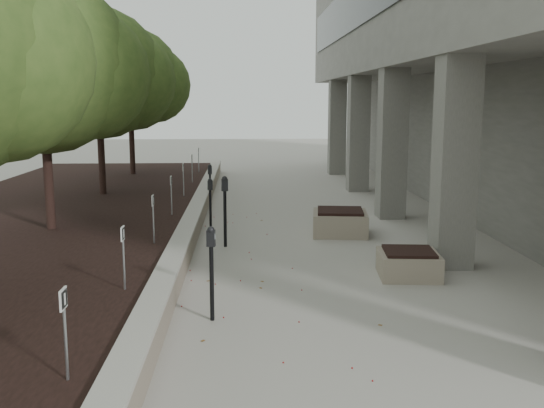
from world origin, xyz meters
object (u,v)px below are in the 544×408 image
object	(u,v)px
parking_meter_3	(225,212)
parking_meter_4	(210,206)
parking_meter_5	(210,188)
planter_back	(340,222)
crabapple_tree_3	(44,103)
crabapple_tree_4	(99,102)
crabapple_tree_5	(130,101)
parking_meter_2	(212,274)
planter_front	(409,263)

from	to	relation	value
parking_meter_3	parking_meter_4	world-z (taller)	parking_meter_3
parking_meter_5	planter_back	bearing A→B (deg)	-46.97
crabapple_tree_3	planter_back	size ratio (longest dim) A/B	4.27
crabapple_tree_4	parking_meter_5	world-z (taller)	crabapple_tree_4
crabapple_tree_5	parking_meter_3	distance (m)	11.14
crabapple_tree_5	parking_meter_4	size ratio (longest dim) A/B	4.06
parking_meter_4	planter_back	bearing A→B (deg)	-16.02
parking_meter_2	parking_meter_3	world-z (taller)	parking_meter_3
crabapple_tree_4	planter_front	distance (m)	10.91
parking_meter_4	planter_front	distance (m)	5.39
crabapple_tree_4	crabapple_tree_5	xyz separation A→B (m)	(0.00, 5.00, 0.00)
crabapple_tree_5	parking_meter_3	xyz separation A→B (m)	(3.81, -10.21, -2.34)
parking_meter_3	parking_meter_5	world-z (taller)	parking_meter_3
planter_front	parking_meter_3	bearing A→B (deg)	144.24
crabapple_tree_4	parking_meter_3	xyz separation A→B (m)	(3.81, -5.21, -2.34)
parking_meter_2	parking_meter_3	distance (m)	4.57
crabapple_tree_4	planter_front	xyz separation A→B (m)	(7.21, -7.66, -2.87)
parking_meter_2	parking_meter_5	distance (m)	8.80
crabapple_tree_3	parking_meter_2	distance (m)	6.54
parking_meter_4	planter_back	size ratio (longest dim) A/B	1.05
crabapple_tree_4	parking_meter_4	distance (m)	5.71
parking_meter_3	parking_meter_4	xyz separation A→B (m)	(-0.39, 1.34, -0.11)
crabapple_tree_4	planter_back	bearing A→B (deg)	-31.83
parking_meter_2	parking_meter_5	xyz separation A→B (m)	(-0.51, 8.79, -0.01)
parking_meter_5	crabapple_tree_3	bearing A→B (deg)	-132.83
parking_meter_4	crabapple_tree_3	bearing A→B (deg)	-174.37
parking_meter_4	planter_front	size ratio (longest dim) A/B	1.27
parking_meter_5	planter_front	xyz separation A→B (m)	(3.96, -6.67, -0.44)
planter_front	parking_meter_5	bearing A→B (deg)	120.69
parking_meter_4	planter_front	world-z (taller)	parking_meter_4
crabapple_tree_4	parking_meter_2	xyz separation A→B (m)	(3.76, -9.77, -2.42)
parking_meter_2	parking_meter_5	world-z (taller)	parking_meter_2
crabapple_tree_4	planter_back	world-z (taller)	crabapple_tree_4
crabapple_tree_3	parking_meter_5	bearing A→B (deg)	51.00
parking_meter_3	parking_meter_4	distance (m)	1.40
parking_meter_3	parking_meter_5	bearing A→B (deg)	86.51
crabapple_tree_5	planter_front	world-z (taller)	crabapple_tree_5
crabapple_tree_3	planter_front	bearing A→B (deg)	-20.26
crabapple_tree_4	planter_front	world-z (taller)	crabapple_tree_4
parking_meter_2	parking_meter_3	xyz separation A→B (m)	(0.05, 4.57, 0.08)
parking_meter_4	planter_back	world-z (taller)	parking_meter_4
crabapple_tree_5	parking_meter_5	bearing A→B (deg)	-61.50
crabapple_tree_5	parking_meter_2	bearing A→B (deg)	-75.74
planter_front	crabapple_tree_5	bearing A→B (deg)	119.67
parking_meter_2	planter_back	bearing A→B (deg)	74.46
crabapple_tree_3	crabapple_tree_4	bearing A→B (deg)	90.00
crabapple_tree_3	parking_meter_2	world-z (taller)	crabapple_tree_3
parking_meter_3	crabapple_tree_5	bearing A→B (deg)	99.46
parking_meter_3	parking_meter_5	size ratio (longest dim) A/B	1.13
parking_meter_2	crabapple_tree_5	bearing A→B (deg)	114.37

